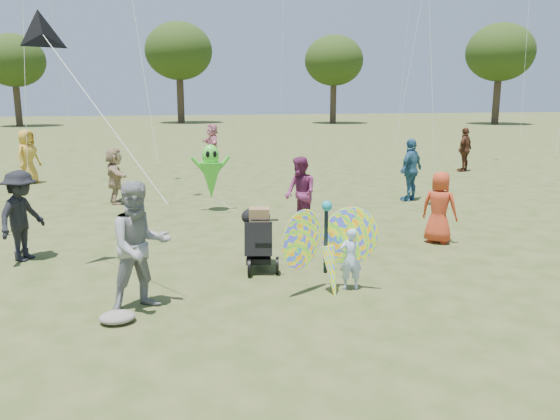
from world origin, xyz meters
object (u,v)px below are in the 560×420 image
at_px(crowd_h, 465,150).
at_px(jogging_stroller, 258,234).
at_px(child_girl, 351,259).
at_px(crowd_b, 22,216).
at_px(crowd_e, 300,193).
at_px(crowd_j, 212,144).
at_px(adult_man, 140,246).
at_px(crowd_d, 115,176).
at_px(alien_kite, 211,174).
at_px(butterfly_kite, 328,249).
at_px(crowd_a, 439,207).
at_px(crowd_g, 28,157).
at_px(crowd_c, 411,170).

distance_m(crowd_h, jogging_stroller, 14.68).
bearing_deg(child_girl, crowd_b, -22.22).
relative_size(crowd_e, crowd_j, 0.93).
distance_m(adult_man, crowd_d, 8.16).
bearing_deg(jogging_stroller, alien_kite, 105.31).
bearing_deg(butterfly_kite, child_girl, 5.59).
distance_m(adult_man, crowd_e, 5.28).
distance_m(crowd_a, jogging_stroller, 4.00).
relative_size(adult_man, crowd_h, 1.05).
bearing_deg(adult_man, crowd_g, 87.95).
bearing_deg(crowd_a, child_girl, 84.08).
xyz_separation_m(adult_man, crowd_b, (-2.08, 2.94, -0.09)).
xyz_separation_m(crowd_b, crowd_c, (9.58, 3.59, 0.06)).
distance_m(child_girl, crowd_b, 5.98).
bearing_deg(jogging_stroller, crowd_a, 24.35).
bearing_deg(adult_man, crowd_a, 1.77).
distance_m(crowd_a, crowd_g, 14.11).
bearing_deg(crowd_g, crowd_d, -110.11).
xyz_separation_m(child_girl, butterfly_kite, (-0.38, -0.04, 0.20)).
bearing_deg(crowd_g, crowd_c, -82.81).
relative_size(crowd_d, alien_kite, 0.90).
bearing_deg(crowd_h, crowd_b, -2.74).
distance_m(crowd_b, crowd_e, 5.65).
xyz_separation_m(crowd_h, jogging_stroller, (-10.53, -10.23, -0.25)).
bearing_deg(alien_kite, child_girl, -78.29).
bearing_deg(crowd_j, alien_kite, -15.33).
relative_size(crowd_e, butterfly_kite, 0.94).
distance_m(adult_man, jogging_stroller, 2.44).
distance_m(crowd_e, alien_kite, 3.02).
xyz_separation_m(crowd_b, jogging_stroller, (4.05, -1.53, -0.21)).
height_order(adult_man, crowd_a, adult_man).
distance_m(crowd_a, crowd_j, 14.62).
relative_size(crowd_g, crowd_j, 1.04).
height_order(child_girl, butterfly_kite, butterfly_kite).
distance_m(crowd_e, crowd_h, 11.84).
bearing_deg(butterfly_kite, crowd_d, 112.81).
height_order(crowd_b, crowd_d, crowd_b).
relative_size(crowd_g, crowd_h, 1.06).
distance_m(adult_man, crowd_g, 13.06).
height_order(crowd_c, alien_kite, crowd_c).
relative_size(crowd_j, butterfly_kite, 1.02).
height_order(crowd_a, crowd_e, crowd_e).
relative_size(crowd_c, crowd_j, 1.00).
relative_size(adult_man, crowd_j, 1.03).
relative_size(child_girl, crowd_c, 0.55).
xyz_separation_m(crowd_d, crowd_j, (3.78, 8.40, 0.10)).
height_order(crowd_g, crowd_h, crowd_g).
height_order(crowd_d, butterfly_kite, crowd_d).
bearing_deg(jogging_stroller, crowd_c, 56.04).
bearing_deg(jogging_stroller, crowd_g, 130.33).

